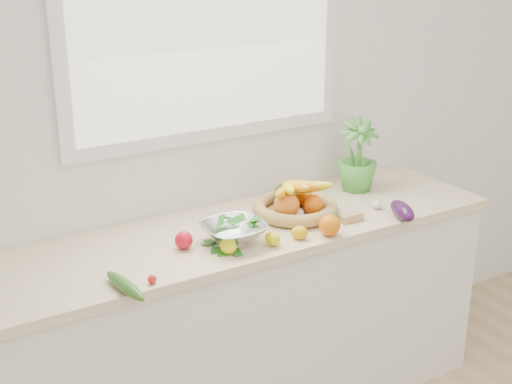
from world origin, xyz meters
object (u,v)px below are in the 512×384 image
fruit_basket (295,203)px  colander_with_spinach (234,228)px  apple (184,240)px  cucumber (125,286)px  potted_herb (358,155)px  eggplant (402,211)px

fruit_basket → colander_with_spinach: size_ratio=1.64×
apple → cucumber: size_ratio=0.28×
apple → colander_with_spinach: 0.20m
apple → fruit_basket: bearing=6.6°
apple → fruit_basket: fruit_basket is taller
apple → fruit_basket: size_ratio=0.17×
potted_herb → cucumber: bearing=-163.4°
eggplant → fruit_basket: size_ratio=0.45×
colander_with_spinach → potted_herb: bearing=16.1°
apple → cucumber: bearing=-146.6°
colander_with_spinach → fruit_basket: bearing=17.7°
cucumber → apple: bearing=33.4°
fruit_basket → colander_with_spinach: (-0.37, -0.12, 0.01)m
eggplant → apple: bearing=167.1°
fruit_basket → apple: bearing=-173.4°
potted_herb → colander_with_spinach: size_ratio=1.36×
potted_herb → colander_with_spinach: 0.84m
fruit_basket → eggplant: bearing=-37.3°
potted_herb → fruit_basket: size_ratio=0.83×
cucumber → colander_with_spinach: bearing=17.3°
cucumber → potted_herb: size_ratio=0.75×
potted_herb → colander_with_spinach: bearing=-163.9°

